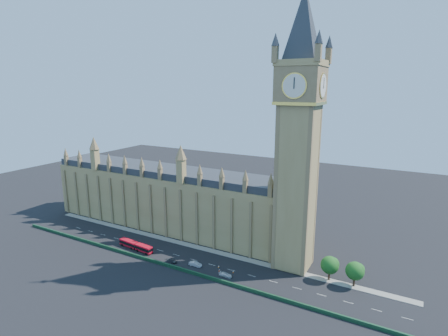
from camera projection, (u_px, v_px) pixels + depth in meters
The scene contains 15 objects.
ground at pixel (185, 257), 133.73m from camera, with size 400.00×400.00×0.00m, color black.
palace_westminster at pixel (167, 198), 161.12m from camera, with size 120.00×20.00×28.00m.
elizabeth_tower at pixel (299, 115), 115.68m from camera, with size 20.59×20.59×105.00m.
bridge_parapet at pixel (171, 266), 125.90m from camera, with size 160.00×0.60×1.20m, color #1E4C2D.
kerb_north at pixel (198, 247), 141.84m from camera, with size 160.00×3.00×0.16m, color gray.
tree_east_near at pixel (331, 265), 116.68m from camera, with size 6.00×6.00×8.50m.
tree_east_far at pixel (356, 271), 112.94m from camera, with size 6.00×6.00×8.50m.
red_bus at pixel (136, 246), 140.02m from camera, with size 16.96×3.98×2.86m.
car_grey at pixel (172, 261), 129.77m from camera, with size 1.61×3.99×1.36m, color #47494F.
car_silver at pixel (195, 264), 126.97m from camera, with size 1.70×4.88×1.61m, color #B7BABF.
car_white at pixel (225, 275), 119.94m from camera, with size 1.87×4.60×1.33m, color silver.
cone_a at pixel (218, 267), 125.91m from camera, with size 0.47×0.47×0.67m.
cone_b at pixel (219, 270), 123.51m from camera, with size 0.60×0.60×0.76m.
cone_c at pixel (233, 272), 122.43m from camera, with size 0.52×0.52×0.78m.
cone_d at pixel (219, 266), 126.28m from camera, with size 0.52×0.52×0.65m.
Camera 1 is at (71.97, -100.40, 63.43)m, focal length 28.00 mm.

